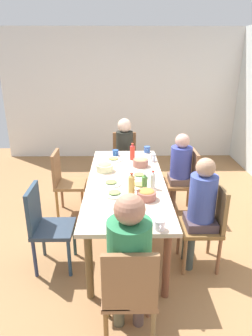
# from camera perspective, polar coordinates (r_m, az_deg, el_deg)

# --- Properties ---
(ground_plane) EXTENTS (7.37, 7.37, 0.00)m
(ground_plane) POSITION_cam_1_polar(r_m,az_deg,el_deg) (3.80, -0.00, -12.55)
(ground_plane) COLOR olive
(wall_left) EXTENTS (0.12, 4.93, 2.60)m
(wall_left) POSITION_cam_1_polar(r_m,az_deg,el_deg) (6.35, -0.48, 13.70)
(wall_left) COLOR silver
(wall_left) RESTS_ON ground_plane
(dining_table) EXTENTS (2.22, 0.88, 0.73)m
(dining_table) POSITION_cam_1_polar(r_m,az_deg,el_deg) (3.48, -0.00, -3.45)
(dining_table) COLOR beige
(dining_table) RESTS_ON ground_plane
(chair_0) EXTENTS (0.40, 0.40, 0.90)m
(chair_0) POSITION_cam_1_polar(r_m,az_deg,el_deg) (4.14, 11.32, -2.01)
(chair_0) COLOR brown
(chair_0) RESTS_ON ground_plane
(person_0) EXTENTS (0.30, 0.30, 1.14)m
(person_0) POSITION_cam_1_polar(r_m,az_deg,el_deg) (4.06, 10.20, 0.14)
(person_0) COLOR brown
(person_0) RESTS_ON ground_plane
(chair_1) EXTENTS (0.40, 0.40, 0.90)m
(chair_1) POSITION_cam_1_polar(r_m,az_deg,el_deg) (4.92, -0.29, 2.14)
(chair_1) COLOR brown
(chair_1) RESTS_ON ground_plane
(person_1) EXTENTS (0.30, 0.30, 1.17)m
(person_1) POSITION_cam_1_polar(r_m,az_deg,el_deg) (4.78, -0.28, 3.92)
(person_1) COLOR brown
(person_1) RESTS_ON ground_plane
(chair_2) EXTENTS (0.40, 0.40, 0.90)m
(chair_2) POSITION_cam_1_polar(r_m,az_deg,el_deg) (3.18, 15.38, -9.80)
(chair_2) COLOR brown
(chair_2) RESTS_ON ground_plane
(person_2) EXTENTS (0.30, 0.30, 1.19)m
(person_2) POSITION_cam_1_polar(r_m,az_deg,el_deg) (3.06, 14.04, -6.85)
(person_2) COLOR #3C4642
(person_2) RESTS_ON ground_plane
(chair_3) EXTENTS (0.40, 0.40, 0.90)m
(chair_3) POSITION_cam_1_polar(r_m,az_deg,el_deg) (4.12, -11.64, -2.15)
(chair_3) COLOR olive
(chair_3) RESTS_ON ground_plane
(chair_4) EXTENTS (0.40, 0.40, 0.90)m
(chair_4) POSITION_cam_1_polar(r_m,az_deg,el_deg) (3.15, -15.18, -10.07)
(chair_4) COLOR #2B3849
(chair_4) RESTS_ON ground_plane
(chair_5) EXTENTS (0.40, 0.40, 0.90)m
(chair_5) POSITION_cam_1_polar(r_m,az_deg,el_deg) (2.31, 0.67, -22.40)
(chair_5) COLOR #8D6140
(chair_5) RESTS_ON ground_plane
(person_5) EXTENTS (0.32, 0.32, 1.24)m
(person_5) POSITION_cam_1_polar(r_m,az_deg,el_deg) (2.22, 0.63, -16.41)
(person_5) COLOR brown
(person_5) RESTS_ON ground_plane
(plate_0) EXTENTS (0.24, 0.24, 0.04)m
(plate_0) POSITION_cam_1_polar(r_m,az_deg,el_deg) (3.55, 2.54, -1.41)
(plate_0) COLOR white
(plate_0) RESTS_ON dining_table
(plate_1) EXTENTS (0.25, 0.25, 0.04)m
(plate_1) POSITION_cam_1_polar(r_m,az_deg,el_deg) (3.29, 2.68, -3.28)
(plate_1) COLOR silver
(plate_1) RESTS_ON dining_table
(plate_2) EXTENTS (0.24, 0.24, 0.04)m
(plate_2) POSITION_cam_1_polar(r_m,az_deg,el_deg) (3.35, -2.87, -2.87)
(plate_2) COLOR white
(plate_2) RESTS_ON dining_table
(plate_3) EXTENTS (0.24, 0.24, 0.04)m
(plate_3) POSITION_cam_1_polar(r_m,az_deg,el_deg) (4.10, -2.40, 1.68)
(plate_3) COLOR white
(plate_3) RESTS_ON dining_table
(plate_4) EXTENTS (0.23, 0.23, 0.04)m
(plate_4) POSITION_cam_1_polar(r_m,az_deg,el_deg) (3.10, -2.22, -4.87)
(plate_4) COLOR silver
(plate_4) RESTS_ON dining_table
(bowl_0) EXTENTS (0.21, 0.21, 0.11)m
(bowl_0) POSITION_cam_1_polar(r_m,az_deg,el_deg) (3.71, -4.09, 0.19)
(bowl_0) COLOR beige
(bowl_0) RESTS_ON dining_table
(bowl_1) EXTENTS (0.20, 0.20, 0.10)m
(bowl_1) POSITION_cam_1_polar(r_m,az_deg,el_deg) (3.00, 3.95, -5.02)
(bowl_1) COLOR #A35C4E
(bowl_1) RESTS_ON dining_table
(bowl_2) EXTENTS (0.20, 0.20, 0.11)m
(bowl_2) POSITION_cam_1_polar(r_m,az_deg,el_deg) (3.87, 2.79, 1.14)
(bowl_2) COLOR #975E51
(bowl_2) RESTS_ON dining_table
(cup_0) EXTENTS (0.13, 0.09, 0.09)m
(cup_0) POSITION_cam_1_polar(r_m,az_deg,el_deg) (4.42, 4.04, 3.53)
(cup_0) COLOR #385BA7
(cup_0) RESTS_ON dining_table
(cup_1) EXTENTS (0.12, 0.08, 0.08)m
(cup_1) POSITION_cam_1_polar(r_m,az_deg,el_deg) (2.50, 1.37, -11.00)
(cup_1) COLOR #395CA1
(cup_1) RESTS_ON dining_table
(cup_2) EXTENTS (0.11, 0.07, 0.10)m
(cup_2) POSITION_cam_1_polar(r_m,az_deg,el_deg) (4.07, 5.13, 2.01)
(cup_2) COLOR white
(cup_2) RESTS_ON dining_table
(cup_3) EXTENTS (0.13, 0.09, 0.09)m
(cup_3) POSITION_cam_1_polar(r_m,az_deg,el_deg) (2.52, 6.41, -10.73)
(cup_3) COLOR white
(cup_3) RESTS_ON dining_table
(cup_4) EXTENTS (0.12, 0.09, 0.08)m
(cup_4) POSITION_cam_1_polar(r_m,az_deg,el_deg) (4.28, -2.02, 2.93)
(cup_4) COLOR #2A5096
(cup_4) RESTS_ON dining_table
(bottle_0) EXTENTS (0.07, 0.07, 0.23)m
(bottle_0) POSITION_cam_1_polar(r_m,az_deg,el_deg) (4.09, 1.23, 3.07)
(bottle_0) COLOR red
(bottle_0) RESTS_ON dining_table
(bottle_1) EXTENTS (0.05, 0.05, 0.20)m
(bottle_1) POSITION_cam_1_polar(r_m,az_deg,el_deg) (3.22, 5.14, -2.32)
(bottle_1) COLOR silver
(bottle_1) RESTS_ON dining_table
(bottle_2) EXTENTS (0.06, 0.06, 0.20)m
(bottle_2) POSITION_cam_1_polar(r_m,az_deg,el_deg) (3.17, 3.56, -2.78)
(bottle_2) COLOR #487E39
(bottle_2) RESTS_ON dining_table
(bottle_3) EXTENTS (0.06, 0.06, 0.26)m
(bottle_3) POSITION_cam_1_polar(r_m,az_deg,el_deg) (3.01, 1.06, -3.35)
(bottle_3) COLOR gold
(bottle_3) RESTS_ON dining_table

